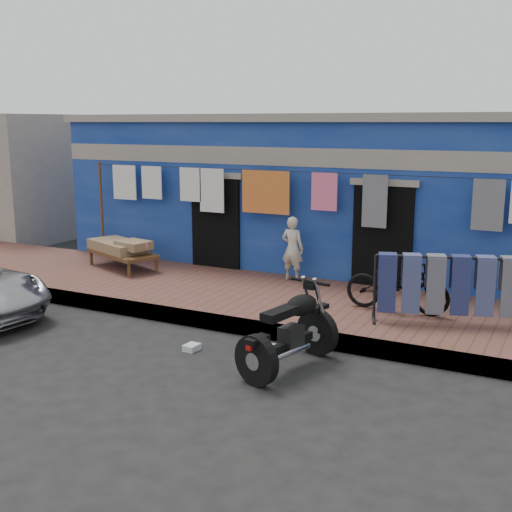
{
  "coord_description": "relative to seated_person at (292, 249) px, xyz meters",
  "views": [
    {
      "loc": [
        4.48,
        -6.71,
        3.2
      ],
      "look_at": [
        0.0,
        2.0,
        1.15
      ],
      "focal_mm": 45.0,
      "sensor_mm": 36.0,
      "label": 1
    }
  ],
  "objects": [
    {
      "name": "ground",
      "position": [
        0.33,
        -4.15,
        -0.86
      ],
      "size": [
        80.0,
        80.0,
        0.0
      ],
      "primitive_type": "plane",
      "color": "black",
      "rests_on": "ground"
    },
    {
      "name": "sidewalk",
      "position": [
        0.33,
        -1.15,
        -0.74
      ],
      "size": [
        28.0,
        3.0,
        0.25
      ],
      "primitive_type": "cube",
      "color": "brown",
      "rests_on": "ground"
    },
    {
      "name": "curb",
      "position": [
        0.33,
        -2.6,
        -0.74
      ],
      "size": [
        28.0,
        0.1,
        0.25
      ],
      "primitive_type": "cube",
      "color": "gray",
      "rests_on": "ground"
    },
    {
      "name": "building",
      "position": [
        0.33,
        2.84,
        0.82
      ],
      "size": [
        12.2,
        5.2,
        3.36
      ],
      "color": "navy",
      "rests_on": "ground"
    },
    {
      "name": "neighbor_left",
      "position": [
        -10.67,
        2.85,
        0.84
      ],
      "size": [
        6.0,
        5.0,
        3.4
      ],
      "primitive_type": "cube",
      "color": "#9E9384",
      "rests_on": "ground"
    },
    {
      "name": "clothesline",
      "position": [
        -0.23,
        0.1,
        0.95
      ],
      "size": [
        10.06,
        0.06,
        2.1
      ],
      "color": "brown",
      "rests_on": "sidewalk"
    },
    {
      "name": "seated_person",
      "position": [
        0.0,
        0.0,
        0.0
      ],
      "size": [
        0.46,
        0.32,
        1.22
      ],
      "primitive_type": "imported",
      "rotation": [
        0.0,
        0.0,
        3.07
      ],
      "color": "beige",
      "rests_on": "sidewalk"
    },
    {
      "name": "bicycle",
      "position": [
        2.31,
        -1.13,
        -0.08
      ],
      "size": [
        1.64,
        0.59,
        1.06
      ],
      "primitive_type": "imported",
      "rotation": [
        0.0,
        0.0,
        1.56
      ],
      "color": "black",
      "rests_on": "sidewalk"
    },
    {
      "name": "motorcycle",
      "position": [
        1.54,
        -3.55,
        -0.3
      ],
      "size": [
        1.27,
        1.96,
        1.11
      ],
      "primitive_type": null,
      "rotation": [
        0.0,
        0.0,
        -0.2
      ],
      "color": "black",
      "rests_on": "ground"
    },
    {
      "name": "charpoy",
      "position": [
        -3.5,
        -0.68,
        -0.32
      ],
      "size": [
        2.32,
        2.02,
        0.59
      ],
      "primitive_type": null,
      "rotation": [
        0.0,
        0.0,
        -0.37
      ],
      "color": "brown",
      "rests_on": "sidewalk"
    },
    {
      "name": "jeans_rack",
      "position": [
        3.12,
        -1.37,
        -0.08
      ],
      "size": [
        2.49,
        1.8,
        1.07
      ],
      "primitive_type": null,
      "rotation": [
        0.0,
        0.0,
        0.33
      ],
      "color": "black",
      "rests_on": "sidewalk"
    },
    {
      "name": "litter_a",
      "position": [
        0.99,
        -3.03,
        -0.82
      ],
      "size": [
        0.19,
        0.16,
        0.08
      ],
      "primitive_type": "cube",
      "rotation": [
        0.0,
        0.0,
        0.11
      ],
      "color": "silver",
      "rests_on": "ground"
    },
    {
      "name": "litter_b",
      "position": [
        1.3,
        -2.95,
        -0.82
      ],
      "size": [
        0.15,
        0.18,
        0.08
      ],
      "primitive_type": "cube",
      "rotation": [
        0.0,
        0.0,
        1.37
      ],
      "color": "silver",
      "rests_on": "ground"
    },
    {
      "name": "litter_c",
      "position": [
        0.02,
        -3.55,
        -0.82
      ],
      "size": [
        0.2,
        0.24,
        0.09
      ],
      "primitive_type": "cube",
      "rotation": [
        0.0,
        0.0,
        1.49
      ],
      "color": "silver",
      "rests_on": "ground"
    }
  ]
}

